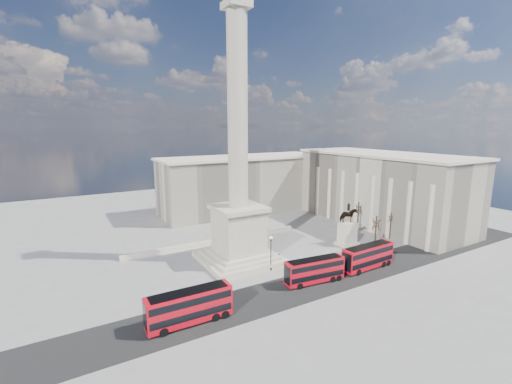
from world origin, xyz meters
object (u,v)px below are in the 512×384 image
object	(u,v)px
red_bus_a	(190,306)
pedestrian_crossing	(279,257)
red_bus_c	(368,256)
red_bus_b	(315,270)
victorian_lamp	(271,250)
pedestrian_walking	(350,258)
red_bus_d	(440,234)
pedestrian_standing	(382,250)
equestrian_statue	(347,230)
nelsons_column	(238,195)

from	to	relation	value
red_bus_a	pedestrian_crossing	size ratio (longest dim) A/B	7.02
red_bus_c	pedestrian_crossing	bearing A→B (deg)	136.59
red_bus_b	victorian_lamp	world-z (taller)	victorian_lamp
pedestrian_walking	red_bus_d	bearing A→B (deg)	5.89
pedestrian_walking	red_bus_b	bearing A→B (deg)	-152.07
red_bus_d	pedestrian_crossing	world-z (taller)	red_bus_d
pedestrian_walking	pedestrian_standing	xyz separation A→B (m)	(8.96, 0.00, -0.04)
red_bus_b	pedestrian_crossing	xyz separation A→B (m)	(-0.11, 10.44, -1.38)
red_bus_b	pedestrian_crossing	size ratio (longest dim) A/B	6.52
equestrian_statue	red_bus_a	bearing A→B (deg)	-163.16
red_bus_c	equestrian_statue	bearing A→B (deg)	59.99
red_bus_c	victorian_lamp	xyz separation A→B (m)	(-15.65, 8.16, 1.44)
red_bus_b	victorian_lamp	size ratio (longest dim) A/B	1.64
pedestrian_walking	pedestrian_standing	size ratio (longest dim) A/B	1.05
red_bus_d	pedestrian_walking	xyz separation A→B (m)	(-24.18, 2.57, -1.49)
red_bus_a	red_bus_d	xyz separation A→B (m)	(57.17, 1.76, 0.03)
nelsons_column	red_bus_c	world-z (taller)	nelsons_column
red_bus_b	nelsons_column	bearing A→B (deg)	120.30
nelsons_column	pedestrian_walking	distance (m)	24.26
red_bus_d	pedestrian_walking	distance (m)	24.36
nelsons_column	red_bus_d	size ratio (longest dim) A/B	4.34
equestrian_statue	red_bus_c	bearing A→B (deg)	-118.17
equestrian_statue	pedestrian_standing	distance (m)	8.36
nelsons_column	red_bus_b	size ratio (longest dim) A/B	4.76
victorian_lamp	pedestrian_walking	size ratio (longest dim) A/B	3.44
red_bus_d	victorian_lamp	xyz separation A→B (m)	(-38.99, 7.17, 1.33)
pedestrian_walking	nelsons_column	bearing A→B (deg)	158.90
red_bus_b	victorian_lamp	xyz separation A→B (m)	(-3.61, 7.82, 1.57)
red_bus_b	red_bus_c	bearing A→B (deg)	4.91
red_bus_a	red_bus_d	bearing A→B (deg)	2.36
equestrian_statue	pedestrian_crossing	size ratio (longest dim) A/B	5.77
nelsons_column	pedestrian_crossing	size ratio (longest dim) A/B	31.04
red_bus_d	pedestrian_standing	size ratio (longest dim) A/B	6.49
pedestrian_walking	pedestrian_crossing	bearing A→B (deg)	159.36
nelsons_column	red_bus_c	xyz separation A→B (m)	(18.52, -15.05, -10.60)
nelsons_column	victorian_lamp	distance (m)	11.82
red_bus_b	red_bus_c	size ratio (longest dim) A/B	0.95
equestrian_statue	pedestrian_crossing	distance (m)	18.38
equestrian_statue	victorian_lamp	bearing A→B (deg)	-171.78
red_bus_d	equestrian_statue	size ratio (longest dim) A/B	1.24
red_bus_c	pedestrian_standing	world-z (taller)	red_bus_c
equestrian_statue	nelsons_column	bearing A→B (deg)	171.30
red_bus_d	pedestrian_standing	distance (m)	15.51
red_bus_c	pedestrian_crossing	size ratio (longest dim) A/B	6.83
red_bus_c	red_bus_b	bearing A→B (deg)	176.54
nelsons_column	pedestrian_standing	distance (m)	31.41
red_bus_c	pedestrian_standing	size ratio (longest dim) A/B	6.19
red_bus_d	pedestrian_walking	size ratio (longest dim) A/B	6.20
equestrian_statue	pedestrian_crossing	xyz separation A→B (m)	(-18.20, -0.51, -2.47)
red_bus_d	pedestrian_standing	bearing A→B (deg)	172.93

